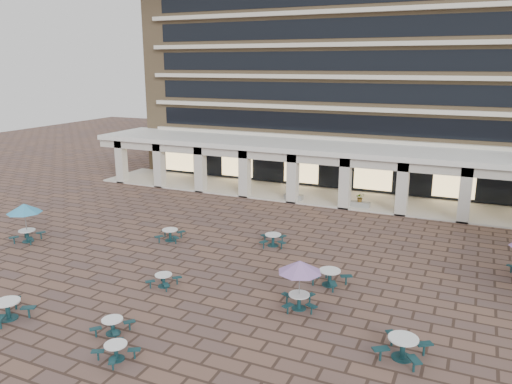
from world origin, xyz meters
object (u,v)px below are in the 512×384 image
Objects in this scene: picnic_table_2 at (113,325)px; planter_left at (294,195)px; planter_right at (360,202)px; picnic_table_0 at (8,308)px; picnic_table_1 at (116,350)px.

planter_left reaches higher than picnic_table_2.
planter_left is 1.00× the size of planter_right.
picnic_table_0 is 1.28× the size of picnic_table_1.
picnic_table_0 is at bearing -101.26° from planter_left.
picnic_table_2 is at bearing -89.20° from planter_left.
planter_right is at bearing 73.66° from picnic_table_2.
picnic_table_2 is at bearing -102.76° from planter_right.
planter_left is (4.65, 23.34, -0.02)m from picnic_table_0.
picnic_table_1 is 1.11× the size of picnic_table_2.
picnic_table_0 reaches higher than picnic_table_2.
picnic_table_0 is at bearing -168.84° from picnic_table_1.
picnic_table_2 is 1.02× the size of planter_right.
picnic_table_1 is at bearing -86.03° from planter_left.
planter_left reaches higher than planter_right.
picnic_table_2 is 1.02× the size of planter_left.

